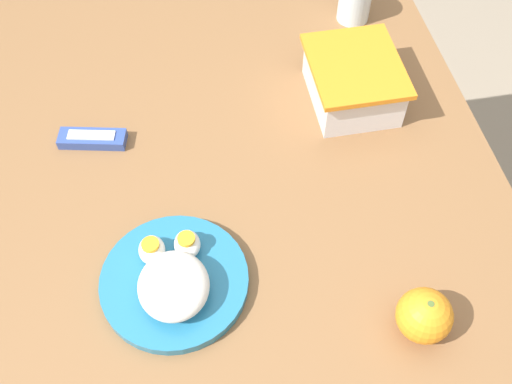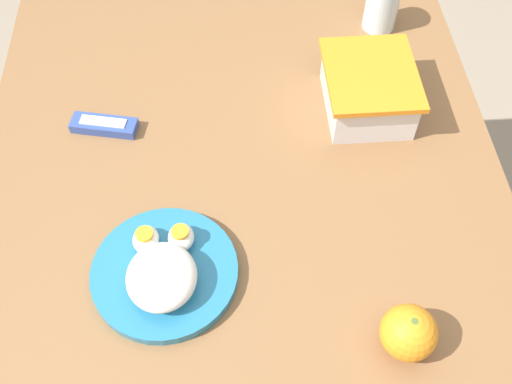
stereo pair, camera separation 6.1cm
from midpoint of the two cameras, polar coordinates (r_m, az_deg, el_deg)
The scene contains 7 objects.
ground_plane at distance 1.68m, azimuth 0.39°, elevation -16.58°, with size 10.00×10.00×0.00m, color gray.
table at distance 1.03m, azimuth 0.61°, elevation -4.15°, with size 1.29×0.89×0.78m.
food_container at distance 1.11m, azimuth 12.15°, elevation 9.23°, with size 0.19×0.16×0.09m.
orange_fruit at distance 0.86m, azimuth 16.34°, elevation -12.83°, with size 0.08×0.08×0.08m.
rice_plate at distance 0.89m, azimuth -6.86°, elevation -7.62°, with size 0.22×0.22×0.07m.
candy_bar at distance 1.09m, azimuth -12.72°, elevation 6.15°, with size 0.06×0.12×0.02m.
drinking_glass at distance 1.28m, azimuth 13.26°, elevation 16.68°, with size 0.07×0.07×0.09m.
Camera 2 is at (0.53, -0.02, 1.59)m, focal length 42.00 mm.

